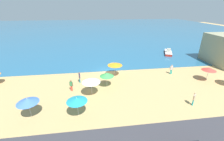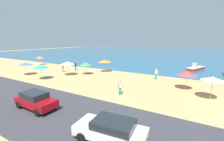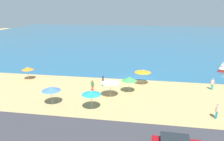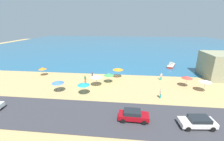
{
  "view_description": "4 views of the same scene",
  "coord_description": "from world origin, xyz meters",
  "px_view_note": "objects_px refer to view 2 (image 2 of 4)",
  "views": [
    {
      "loc": [
        -2.68,
        -25.27,
        11.19
      ],
      "look_at": [
        0.14,
        -4.38,
        2.02
      ],
      "focal_mm": 24.0,
      "sensor_mm": 36.0,
      "label": 1
    },
    {
      "loc": [
        16.24,
        -25.9,
        6.06
      ],
      "look_at": [
        4.03,
        -4.6,
        1.06
      ],
      "focal_mm": 24.0,
      "sensor_mm": 36.0,
      "label": 2
    },
    {
      "loc": [
        1.58,
        -34.14,
        11.46
      ],
      "look_at": [
        -4.34,
        1.15,
        1.06
      ],
      "focal_mm": 35.0,
      "sensor_mm": 36.0,
      "label": 3
    },
    {
      "loc": [
        3.19,
        -35.88,
        12.65
      ],
      "look_at": [
        -0.56,
        -1.17,
        1.43
      ],
      "focal_mm": 24.0,
      "sensor_mm": 36.0,
      "label": 4
    }
  ],
  "objects_px": {
    "bather_0": "(120,86)",
    "bather_3": "(75,66)",
    "beach_umbrella_4": "(213,79)",
    "bather_1": "(156,73)",
    "beach_umbrella_0": "(25,64)",
    "beach_umbrella_3": "(187,73)",
    "bather_2": "(63,67)",
    "beach_umbrella_6": "(105,61)",
    "skiff_nearshore": "(196,68)",
    "beach_umbrella_1": "(86,64)",
    "beach_umbrella_7": "(41,67)",
    "beach_umbrella_5": "(67,63)",
    "beach_umbrella_2": "(40,57)",
    "parked_car_1": "(111,130)",
    "parked_car_0": "(36,100)"
  },
  "relations": [
    {
      "from": "beach_umbrella_0",
      "to": "beach_umbrella_7",
      "type": "relative_size",
      "value": 1.01
    },
    {
      "from": "skiff_nearshore",
      "to": "beach_umbrella_0",
      "type": "bearing_deg",
      "value": -142.52
    },
    {
      "from": "beach_umbrella_7",
      "to": "bather_3",
      "type": "bearing_deg",
      "value": 92.15
    },
    {
      "from": "beach_umbrella_4",
      "to": "bather_0",
      "type": "relative_size",
      "value": 1.4
    },
    {
      "from": "beach_umbrella_2",
      "to": "parked_car_0",
      "type": "xyz_separation_m",
      "value": [
        21.78,
        -15.7,
        -1.04
      ]
    },
    {
      "from": "beach_umbrella_4",
      "to": "bather_2",
      "type": "xyz_separation_m",
      "value": [
        -23.72,
        1.93,
        -1.28
      ]
    },
    {
      "from": "beach_umbrella_7",
      "to": "parked_car_0",
      "type": "xyz_separation_m",
      "value": [
        8.76,
        -6.85,
        -1.2
      ]
    },
    {
      "from": "bather_0",
      "to": "bather_3",
      "type": "xyz_separation_m",
      "value": [
        -13.98,
        7.77,
        -0.0
      ]
    },
    {
      "from": "beach_umbrella_5",
      "to": "beach_umbrella_7",
      "type": "bearing_deg",
      "value": -111.2
    },
    {
      "from": "beach_umbrella_7",
      "to": "bather_0",
      "type": "relative_size",
      "value": 1.31
    },
    {
      "from": "beach_umbrella_5",
      "to": "bather_2",
      "type": "height_order",
      "value": "beach_umbrella_5"
    },
    {
      "from": "beach_umbrella_7",
      "to": "beach_umbrella_6",
      "type": "bearing_deg",
      "value": 59.83
    },
    {
      "from": "beach_umbrella_0",
      "to": "beach_umbrella_6",
      "type": "relative_size",
      "value": 0.94
    },
    {
      "from": "beach_umbrella_0",
      "to": "skiff_nearshore",
      "type": "height_order",
      "value": "beach_umbrella_0"
    },
    {
      "from": "beach_umbrella_0",
      "to": "beach_umbrella_3",
      "type": "relative_size",
      "value": 0.99
    },
    {
      "from": "beach_umbrella_0",
      "to": "bather_2",
      "type": "height_order",
      "value": "beach_umbrella_0"
    },
    {
      "from": "beach_umbrella_1",
      "to": "beach_umbrella_7",
      "type": "relative_size",
      "value": 0.98
    },
    {
      "from": "bather_3",
      "to": "parked_car_0",
      "type": "height_order",
      "value": "bather_3"
    },
    {
      "from": "bather_1",
      "to": "beach_umbrella_1",
      "type": "bearing_deg",
      "value": -166.15
    },
    {
      "from": "bather_1",
      "to": "beach_umbrella_5",
      "type": "bearing_deg",
      "value": -160.49
    },
    {
      "from": "beach_umbrella_4",
      "to": "bather_0",
      "type": "height_order",
      "value": "beach_umbrella_4"
    },
    {
      "from": "beach_umbrella_5",
      "to": "beach_umbrella_7",
      "type": "height_order",
      "value": "beach_umbrella_5"
    },
    {
      "from": "beach_umbrella_0",
      "to": "skiff_nearshore",
      "type": "bearing_deg",
      "value": 37.48
    },
    {
      "from": "beach_umbrella_5",
      "to": "bather_3",
      "type": "relative_size",
      "value": 1.42
    },
    {
      "from": "bather_3",
      "to": "skiff_nearshore",
      "type": "bearing_deg",
      "value": 30.89
    },
    {
      "from": "beach_umbrella_3",
      "to": "beach_umbrella_4",
      "type": "bearing_deg",
      "value": -41.36
    },
    {
      "from": "beach_umbrella_5",
      "to": "bather_3",
      "type": "xyz_separation_m",
      "value": [
        -1.83,
        3.81,
        -1.2
      ]
    },
    {
      "from": "beach_umbrella_6",
      "to": "skiff_nearshore",
      "type": "distance_m",
      "value": 18.73
    },
    {
      "from": "bather_0",
      "to": "bather_3",
      "type": "relative_size",
      "value": 1.0
    },
    {
      "from": "beach_umbrella_7",
      "to": "bather_2",
      "type": "height_order",
      "value": "beach_umbrella_7"
    },
    {
      "from": "beach_umbrella_6",
      "to": "bather_1",
      "type": "relative_size",
      "value": 1.44
    },
    {
      "from": "beach_umbrella_3",
      "to": "parked_car_0",
      "type": "height_order",
      "value": "beach_umbrella_3"
    },
    {
      "from": "beach_umbrella_3",
      "to": "beach_umbrella_6",
      "type": "relative_size",
      "value": 0.95
    },
    {
      "from": "beach_umbrella_1",
      "to": "beach_umbrella_5",
      "type": "distance_m",
      "value": 3.09
    },
    {
      "from": "beach_umbrella_1",
      "to": "parked_car_0",
      "type": "bearing_deg",
      "value": -68.99
    },
    {
      "from": "beach_umbrella_1",
      "to": "beach_umbrella_4",
      "type": "xyz_separation_m",
      "value": [
        18.6,
        -2.54,
        0.28
      ]
    },
    {
      "from": "skiff_nearshore",
      "to": "beach_umbrella_1",
      "type": "bearing_deg",
      "value": -139.76
    },
    {
      "from": "beach_umbrella_3",
      "to": "bather_3",
      "type": "relative_size",
      "value": 1.34
    },
    {
      "from": "bather_2",
      "to": "beach_umbrella_2",
      "type": "bearing_deg",
      "value": 163.7
    },
    {
      "from": "bather_1",
      "to": "bather_2",
      "type": "relative_size",
      "value": 1.03
    },
    {
      "from": "beach_umbrella_4",
      "to": "bather_1",
      "type": "bearing_deg",
      "value": 141.83
    },
    {
      "from": "beach_umbrella_0",
      "to": "beach_umbrella_7",
      "type": "height_order",
      "value": "beach_umbrella_0"
    },
    {
      "from": "beach_umbrella_0",
      "to": "beach_umbrella_2",
      "type": "relative_size",
      "value": 1.08
    },
    {
      "from": "parked_car_1",
      "to": "beach_umbrella_7",
      "type": "bearing_deg",
      "value": 156.44
    },
    {
      "from": "bather_2",
      "to": "parked_car_1",
      "type": "relative_size",
      "value": 0.37
    },
    {
      "from": "beach_umbrella_2",
      "to": "bather_0",
      "type": "xyz_separation_m",
      "value": [
        26.71,
        -8.85,
        -0.89
      ]
    },
    {
      "from": "bather_0",
      "to": "bather_3",
      "type": "distance_m",
      "value": 16.0
    },
    {
      "from": "skiff_nearshore",
      "to": "beach_umbrella_6",
      "type": "bearing_deg",
      "value": -144.58
    },
    {
      "from": "bather_1",
      "to": "beach_umbrella_4",
      "type": "bearing_deg",
      "value": -38.17
    },
    {
      "from": "beach_umbrella_5",
      "to": "parked_car_1",
      "type": "height_order",
      "value": "beach_umbrella_5"
    }
  ]
}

